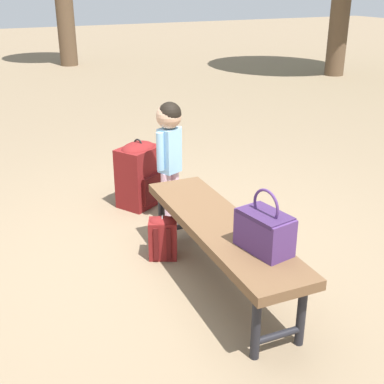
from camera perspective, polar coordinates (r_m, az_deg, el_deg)
The scene contains 6 objects.
ground_plane at distance 3.73m, azimuth -2.22°, elevation -7.11°, with size 40.00×40.00×0.00m, color #7F6B51.
park_bench at distance 3.20m, azimuth 3.22°, elevation -4.42°, with size 1.61×0.46×0.45m.
handbag at distance 2.84m, azimuth 8.13°, elevation -4.21°, with size 0.34×0.23×0.37m.
child_standing at distance 4.04m, azimuth -2.54°, elevation 5.52°, with size 0.20×0.25×0.99m.
backpack_large at distance 4.45m, azimuth -5.92°, elevation 2.19°, with size 0.41×0.44×0.61m.
backpack_small at distance 3.63m, azimuth -3.28°, elevation -4.98°, with size 0.22×0.24×0.33m.
Camera 1 is at (-2.97, 1.28, 1.85)m, focal length 47.57 mm.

